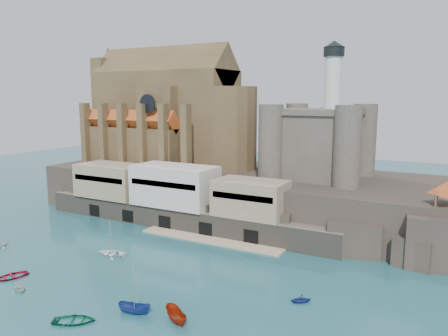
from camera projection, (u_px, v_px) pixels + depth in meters
ground at (142, 270)px, 69.94m from camera, size 300.00×300.00×0.00m
promontory at (248, 194)px, 103.29m from camera, size 100.00×36.00×10.00m
quay at (173, 198)px, 93.77m from camera, size 70.00×12.00×13.05m
church at (170, 118)px, 114.08m from camera, size 47.00×25.93×30.51m
castle_keep at (319, 140)px, 94.88m from camera, size 21.20×21.20×29.30m
rock_outcrop at (444, 241)px, 71.66m from camera, size 14.50×10.50×8.70m
pavilion at (448, 189)px, 70.40m from camera, size 6.40×6.40×5.40m
boat_0 at (11, 278)px, 67.08m from camera, size 3.78×2.20×5.09m
boat_1 at (20, 290)px, 62.70m from camera, size 2.25×2.81×2.83m
boat_2 at (135, 313)px, 56.11m from camera, size 2.09×2.06×4.59m
boat_3 at (74, 322)px, 53.82m from camera, size 2.90×3.82×5.32m
boat_4 at (0, 247)px, 80.73m from camera, size 2.84×1.83×3.19m
boat_5 at (176, 320)px, 54.22m from camera, size 2.45×2.44×4.65m
boat_6 at (111, 255)px, 76.91m from camera, size 1.44×4.03×5.53m
boat_7 at (301, 302)px, 59.04m from camera, size 2.71×2.88×2.87m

